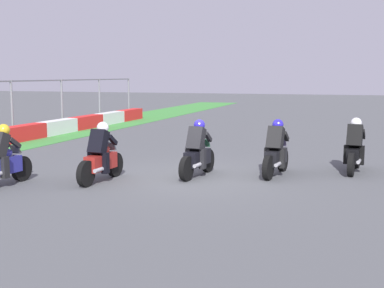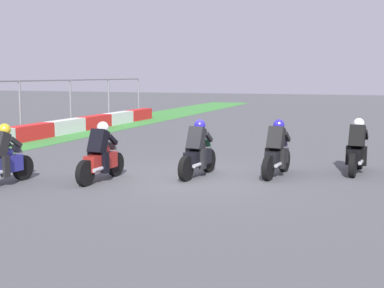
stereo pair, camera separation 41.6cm
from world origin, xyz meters
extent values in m
plane|color=#4E5053|center=(0.00, 0.00, 0.00)|extent=(120.00, 120.00, 0.00)
cube|color=red|center=(5.12, 8.99, 0.32)|extent=(2.51, 0.60, 0.64)
cube|color=silver|center=(7.69, 8.99, 0.32)|extent=(2.51, 0.60, 0.64)
cube|color=red|center=(10.25, 8.99, 0.32)|extent=(2.51, 0.60, 0.64)
cube|color=silver|center=(12.81, 8.99, 0.32)|extent=(2.51, 0.60, 0.64)
cube|color=red|center=(15.37, 8.99, 0.32)|extent=(2.51, 0.60, 0.64)
cylinder|color=slate|center=(5.83, 10.00, 1.23)|extent=(0.10, 0.10, 2.46)
cylinder|color=slate|center=(9.71, 10.00, 1.23)|extent=(0.10, 0.10, 2.46)
cylinder|color=slate|center=(13.60, 10.00, 1.23)|extent=(0.10, 0.10, 2.46)
cylinder|color=slate|center=(17.48, 10.00, 1.23)|extent=(0.10, 0.10, 2.46)
cylinder|color=black|center=(2.81, -4.07, 0.32)|extent=(0.65, 0.20, 0.64)
cylinder|color=black|center=(1.41, -3.94, 0.32)|extent=(0.65, 0.20, 0.64)
cube|color=black|center=(2.11, -4.00, 0.50)|extent=(1.12, 0.42, 0.40)
ellipsoid|color=black|center=(2.21, -4.01, 0.80)|extent=(0.51, 0.34, 0.24)
cube|color=red|center=(1.60, -3.96, 0.52)|extent=(0.07, 0.16, 0.08)
cylinder|color=#A5A5AD|center=(1.75, -4.13, 0.37)|extent=(0.43, 0.14, 0.10)
cube|color=black|center=(2.01, -3.99, 1.02)|extent=(0.52, 0.44, 0.66)
sphere|color=silver|center=(2.23, -4.01, 1.36)|extent=(0.33, 0.33, 0.30)
cube|color=slate|center=(2.61, -4.05, 0.84)|extent=(0.18, 0.27, 0.23)
cube|color=black|center=(2.01, -3.79, 0.50)|extent=(0.19, 0.16, 0.52)
cube|color=black|center=(1.97, -4.19, 0.50)|extent=(0.19, 0.16, 0.52)
cube|color=black|center=(2.41, -3.85, 1.04)|extent=(0.39, 0.13, 0.31)
cube|color=black|center=(2.37, -4.21, 1.04)|extent=(0.39, 0.13, 0.31)
cylinder|color=black|center=(1.64, -2.10, 0.32)|extent=(0.65, 0.22, 0.64)
cylinder|color=black|center=(0.25, -1.93, 0.32)|extent=(0.65, 0.22, 0.64)
cube|color=black|center=(0.95, -2.01, 0.50)|extent=(1.13, 0.45, 0.40)
ellipsoid|color=black|center=(1.04, -2.03, 0.80)|extent=(0.51, 0.36, 0.24)
cube|color=red|center=(0.44, -1.95, 0.52)|extent=(0.08, 0.17, 0.08)
cylinder|color=#A5A5AD|center=(0.58, -2.13, 0.37)|extent=(0.43, 0.15, 0.10)
cube|color=black|center=(0.85, -2.00, 1.02)|extent=(0.53, 0.46, 0.66)
sphere|color=#281FB3|center=(1.06, -2.03, 1.36)|extent=(0.33, 0.33, 0.30)
cube|color=slate|center=(1.44, -2.08, 0.84)|extent=(0.19, 0.28, 0.23)
cube|color=black|center=(0.85, -1.80, 0.50)|extent=(0.20, 0.16, 0.52)
cube|color=black|center=(0.80, -2.20, 0.50)|extent=(0.20, 0.16, 0.52)
cube|color=black|center=(1.25, -1.87, 1.04)|extent=(0.39, 0.15, 0.31)
cube|color=black|center=(1.20, -2.23, 1.04)|extent=(0.39, 0.15, 0.31)
cylinder|color=black|center=(0.87, -0.13, 0.32)|extent=(0.65, 0.21, 0.64)
cylinder|color=black|center=(-0.52, 0.02, 0.32)|extent=(0.65, 0.21, 0.64)
cube|color=black|center=(0.17, -0.05, 0.50)|extent=(1.13, 0.44, 0.40)
ellipsoid|color=black|center=(0.27, -0.07, 0.80)|extent=(0.51, 0.35, 0.24)
cube|color=red|center=(-0.33, 0.00, 0.52)|extent=(0.08, 0.17, 0.08)
cylinder|color=#A5A5AD|center=(-0.19, -0.17, 0.37)|extent=(0.43, 0.15, 0.10)
cube|color=black|center=(0.07, -0.04, 1.02)|extent=(0.53, 0.45, 0.66)
sphere|color=#281FB3|center=(0.29, -0.07, 1.36)|extent=(0.33, 0.33, 0.30)
cube|color=#35744E|center=(0.67, -0.11, 0.84)|extent=(0.18, 0.28, 0.23)
cube|color=black|center=(0.07, 0.16, 0.50)|extent=(0.19, 0.16, 0.52)
cube|color=black|center=(0.03, -0.24, 0.50)|extent=(0.19, 0.16, 0.52)
cube|color=black|center=(0.47, 0.09, 1.04)|extent=(0.39, 0.14, 0.31)
cube|color=black|center=(0.43, -0.26, 1.04)|extent=(0.39, 0.14, 0.31)
cylinder|color=black|center=(-0.53, 2.02, 0.32)|extent=(0.65, 0.18, 0.64)
cylinder|color=black|center=(-1.93, 2.10, 0.32)|extent=(0.65, 0.18, 0.64)
cube|color=maroon|center=(-1.23, 2.06, 0.50)|extent=(1.12, 0.38, 0.40)
ellipsoid|color=maroon|center=(-1.13, 2.05, 0.80)|extent=(0.50, 0.33, 0.24)
cube|color=red|center=(-1.74, 2.09, 0.52)|extent=(0.07, 0.16, 0.08)
cylinder|color=#A5A5AD|center=(-1.59, 1.92, 0.37)|extent=(0.43, 0.12, 0.10)
cube|color=black|center=(-1.33, 2.07, 1.02)|extent=(0.51, 0.43, 0.66)
sphere|color=silver|center=(-1.11, 2.05, 1.36)|extent=(0.32, 0.32, 0.30)
cube|color=slate|center=(-0.73, 2.03, 0.84)|extent=(0.17, 0.27, 0.23)
cube|color=black|center=(-1.34, 2.27, 0.50)|extent=(0.19, 0.15, 0.52)
cube|color=black|center=(-1.36, 1.87, 0.50)|extent=(0.19, 0.15, 0.52)
cube|color=black|center=(-0.94, 2.22, 1.04)|extent=(0.39, 0.12, 0.31)
cube|color=black|center=(-0.96, 1.86, 1.04)|extent=(0.39, 0.12, 0.31)
cylinder|color=black|center=(-1.81, 4.01, 0.32)|extent=(0.65, 0.19, 0.64)
cube|color=navy|center=(-2.51, 4.06, 0.50)|extent=(1.12, 0.40, 0.40)
ellipsoid|color=navy|center=(-2.41, 4.05, 0.80)|extent=(0.50, 0.33, 0.24)
sphere|color=gold|center=(-2.39, 4.05, 1.36)|extent=(0.32, 0.32, 0.30)
cube|color=#5F5F54|center=(-2.01, 4.02, 0.84)|extent=(0.17, 0.27, 0.23)
cube|color=black|center=(-2.64, 3.87, 0.50)|extent=(0.19, 0.15, 0.52)
cube|color=black|center=(-2.21, 4.22, 1.04)|extent=(0.39, 0.13, 0.31)
cube|color=black|center=(-2.24, 3.86, 1.04)|extent=(0.39, 0.13, 0.31)
camera|label=1|loc=(-12.94, -4.20, 2.69)|focal=49.14mm
camera|label=2|loc=(-12.81, -4.59, 2.69)|focal=49.14mm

